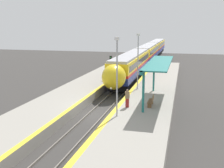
{
  "coord_description": "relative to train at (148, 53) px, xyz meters",
  "views": [
    {
      "loc": [
        7.26,
        -22.93,
        7.79
      ],
      "look_at": [
        0.6,
        3.14,
        2.2
      ],
      "focal_mm": 45.0,
      "sensor_mm": 36.0,
      "label": 1
    }
  ],
  "objects": [
    {
      "name": "ground_plane",
      "position": [
        0.0,
        -35.39,
        -2.22
      ],
      "size": [
        120.0,
        120.0,
        0.0
      ],
      "primitive_type": "plane",
      "color": "#383533"
    },
    {
      "name": "rail_left",
      "position": [
        -0.72,
        -35.39,
        -2.15
      ],
      "size": [
        0.08,
        90.0,
        0.15
      ],
      "primitive_type": "cube",
      "color": "slate",
      "rests_on": "ground_plane"
    },
    {
      "name": "rail_right",
      "position": [
        0.72,
        -35.39,
        -2.15
      ],
      "size": [
        0.08,
        90.0,
        0.15
      ],
      "primitive_type": "cube",
      "color": "slate",
      "rests_on": "ground_plane"
    },
    {
      "name": "train",
      "position": [
        0.0,
        0.0,
        0.0
      ],
      "size": [
        2.74,
        61.38,
        3.88
      ],
      "color": "black",
      "rests_on": "ground_plane"
    },
    {
      "name": "platform_right",
      "position": [
        4.14,
        -35.39,
        -1.8
      ],
      "size": [
        4.86,
        64.0,
        0.86
      ],
      "color": "gray",
      "rests_on": "ground_plane"
    },
    {
      "name": "platform_left",
      "position": [
        -4.11,
        -35.39,
        -1.8
      ],
      "size": [
        4.8,
        64.0,
        0.86
      ],
      "color": "gray",
      "rests_on": "ground_plane"
    },
    {
      "name": "platform_bench",
      "position": [
        4.72,
        -34.31,
        -0.89
      ],
      "size": [
        0.44,
        1.77,
        0.89
      ],
      "color": "brown",
      "rests_on": "platform_right"
    },
    {
      "name": "person_waiting",
      "position": [
        2.73,
        -35.24,
        -0.55
      ],
      "size": [
        0.36,
        0.22,
        1.59
      ],
      "color": "maroon",
      "rests_on": "platform_right"
    },
    {
      "name": "railway_signal",
      "position": [
        -2.09,
        -22.43,
        0.19
      ],
      "size": [
        0.28,
        0.28,
        3.9
      ],
      "color": "#59595E",
      "rests_on": "ground_plane"
    },
    {
      "name": "lamppost_near",
      "position": [
        2.42,
        -37.85,
        2.09
      ],
      "size": [
        0.36,
        0.2,
        6.13
      ],
      "color": "#9E9EA3",
      "rests_on": "platform_right"
    },
    {
      "name": "lamppost_mid",
      "position": [
        2.42,
        -27.87,
        2.09
      ],
      "size": [
        0.36,
        0.2,
        6.13
      ],
      "color": "#9E9EA3",
      "rests_on": "platform_right"
    },
    {
      "name": "station_canopy",
      "position": [
        4.83,
        -32.35,
        2.07
      ],
      "size": [
        2.02,
        11.02,
        3.68
      ],
      "color": "#1E6B66",
      "rests_on": "platform_right"
    }
  ]
}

